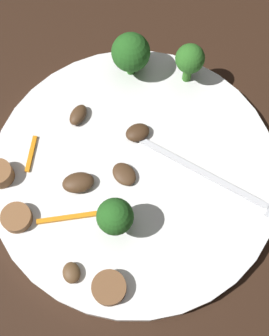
{
  "coord_description": "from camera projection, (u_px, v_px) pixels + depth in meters",
  "views": [
    {
      "loc": [
        0.14,
        -0.11,
        0.43
      ],
      "look_at": [
        0.0,
        0.0,
        0.02
      ],
      "focal_mm": 46.92,
      "sensor_mm": 36.0,
      "label": 1
    }
  ],
  "objects": [
    {
      "name": "ground_plane",
      "position": [
        134.0,
        174.0,
        0.47
      ],
      "size": [
        1.4,
        1.4,
        0.0
      ],
      "primitive_type": "plane",
      "color": "black"
    },
    {
      "name": "plate",
      "position": [
        134.0,
        171.0,
        0.46
      ],
      "size": [
        0.3,
        0.3,
        0.02
      ],
      "primitive_type": "cylinder",
      "color": "white",
      "rests_on": "ground_plane"
    },
    {
      "name": "fork",
      "position": [
        230.0,
        187.0,
        0.44
      ],
      "size": [
        0.17,
        0.07,
        0.0
      ],
      "rotation": [
        0.0,
        0.0,
        0.35
      ],
      "color": "silver",
      "rests_on": "plate"
    },
    {
      "name": "broccoli_floret_0",
      "position": [
        131.0,
        53.0,
        0.47
      ],
      "size": [
        0.04,
        0.04,
        0.06
      ],
      "color": "#296420",
      "rests_on": "plate"
    },
    {
      "name": "broccoli_floret_1",
      "position": [
        115.0,
        217.0,
        0.4
      ],
      "size": [
        0.03,
        0.03,
        0.05
      ],
      "color": "#296420",
      "rests_on": "plate"
    },
    {
      "name": "broccoli_floret_2",
      "position": [
        190.0,
        60.0,
        0.46
      ],
      "size": [
        0.03,
        0.03,
        0.05
      ],
      "color": "#347525",
      "rests_on": "plate"
    },
    {
      "name": "sausage_slice_0",
      "position": [
        109.0,
        288.0,
        0.4
      ],
      "size": [
        0.04,
        0.04,
        0.01
      ],
      "primitive_type": "cylinder",
      "rotation": [
        0.0,
        0.0,
        2.58
      ],
      "color": "brown",
      "rests_on": "plate"
    },
    {
      "name": "sausage_slice_2",
      "position": [
        17.0,
        218.0,
        0.42
      ],
      "size": [
        0.04,
        0.04,
        0.01
      ],
      "primitive_type": "cylinder",
      "rotation": [
        0.0,
        0.0,
        2.26
      ],
      "color": "brown",
      "rests_on": "plate"
    },
    {
      "name": "mushroom_0",
      "position": [
        72.0,
        273.0,
        0.4
      ],
      "size": [
        0.03,
        0.02,
        0.01
      ],
      "primitive_type": "ellipsoid",
      "rotation": [
        0.0,
        0.0,
        5.87
      ],
      "color": "brown",
      "rests_on": "plate"
    },
    {
      "name": "mushroom_1",
      "position": [
        78.0,
        183.0,
        0.44
      ],
      "size": [
        0.03,
        0.04,
        0.01
      ],
      "primitive_type": "ellipsoid",
      "rotation": [
        0.0,
        0.0,
        4.22
      ],
      "color": "#4C331E",
      "rests_on": "plate"
    },
    {
      "name": "mushroom_2",
      "position": [
        78.0,
        115.0,
        0.47
      ],
      "size": [
        0.03,
        0.03,
        0.01
      ],
      "primitive_type": "ellipsoid",
      "rotation": [
        0.0,
        0.0,
        2.02
      ],
      "color": "#4C331E",
      "rests_on": "plate"
    },
    {
      "name": "mushroom_3",
      "position": [
        122.0,
        172.0,
        0.44
      ],
      "size": [
        0.03,
        0.02,
        0.01
      ],
      "primitive_type": "ellipsoid",
      "rotation": [
        0.0,
        0.0,
        3.15
      ],
      "color": "#4C331E",
      "rests_on": "plate"
    },
    {
      "name": "mushroom_4",
      "position": [
        138.0,
        132.0,
        0.46
      ],
      "size": [
        0.03,
        0.03,
        0.01
      ],
      "primitive_type": "ellipsoid",
      "rotation": [
        0.0,
        0.0,
        1.33
      ],
      "color": "#422B19",
      "rests_on": "plate"
    },
    {
      "name": "pepper_strip_0",
      "position": [
        70.0,
        221.0,
        0.43
      ],
      "size": [
        0.03,
        0.05,
        0.0
      ],
      "primitive_type": "cube",
      "rotation": [
        0.0,
        0.0,
        4.17
      ],
      "color": "orange",
      "rests_on": "plate"
    },
    {
      "name": "pepper_strip_1",
      "position": [
        31.0,
        154.0,
        0.45
      ],
      "size": [
        0.03,
        0.03,
        0.0
      ],
      "primitive_type": "cube",
      "rotation": [
        0.0,
        0.0,
        5.48
      ],
      "color": "orange",
      "rests_on": "plate"
    }
  ]
}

